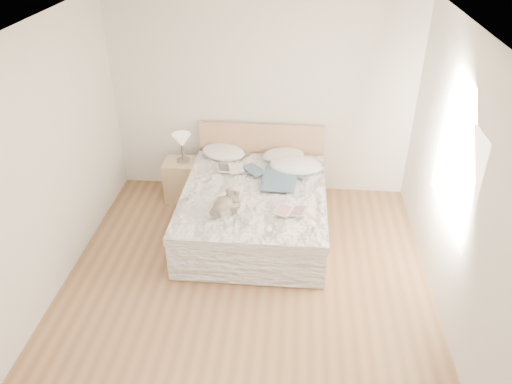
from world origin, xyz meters
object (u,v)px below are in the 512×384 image
(teddy_bear, at_px, (223,210))
(childrens_book, at_px, (291,211))
(table_lamp, at_px, (182,142))
(photo_book, at_px, (230,169))
(nightstand, at_px, (182,180))
(bed, at_px, (255,208))

(teddy_bear, bearing_deg, childrens_book, 28.58)
(table_lamp, xyz_separation_m, teddy_bear, (0.73, -1.29, -0.19))
(photo_book, bearing_deg, teddy_bear, -101.68)
(nightstand, relative_size, childrens_book, 1.66)
(teddy_bear, bearing_deg, bed, 86.74)
(table_lamp, bearing_deg, teddy_bear, -60.57)
(table_lamp, distance_m, childrens_book, 1.93)
(bed, distance_m, teddy_bear, 0.76)
(teddy_bear, bearing_deg, nightstand, 143.87)
(bed, xyz_separation_m, nightstand, (-1.06, 0.66, -0.03))
(bed, relative_size, photo_book, 6.13)
(nightstand, height_order, teddy_bear, teddy_bear)
(photo_book, relative_size, childrens_book, 1.04)
(photo_book, xyz_separation_m, childrens_book, (0.80, -0.92, 0.00))
(table_lamp, distance_m, teddy_bear, 1.50)
(nightstand, relative_size, photo_book, 1.60)
(childrens_book, relative_size, teddy_bear, 0.92)
(table_lamp, relative_size, teddy_bear, 1.08)
(bed, xyz_separation_m, teddy_bear, (-0.30, -0.61, 0.34))
(bed, xyz_separation_m, photo_book, (-0.35, 0.38, 0.32))
(bed, xyz_separation_m, table_lamp, (-1.03, 0.68, 0.54))
(bed, relative_size, table_lamp, 5.45)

